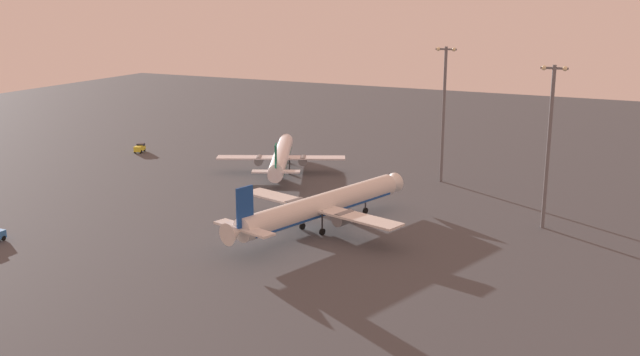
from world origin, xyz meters
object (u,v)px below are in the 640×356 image
airplane_terminal_side (281,157)px  apron_light_east (549,138)px  airplane_taxiway_distant (320,206)px  baggage_tractor (140,148)px  apron_light_central (444,107)px

airplane_terminal_side → apron_light_east: apron_light_east is taller
airplane_terminal_side → airplane_taxiway_distant: bearing=-77.0°
baggage_tractor → apron_light_east: size_ratio=0.15×
apron_light_central → airplane_terminal_side: bearing=-167.6°
apron_light_central → baggage_tractor: bearing=-176.9°
apron_light_east → apron_light_central: 37.54m
apron_light_central → airplane_taxiway_distant: bearing=-102.1°
apron_light_east → baggage_tractor: bearing=169.3°
airplane_taxiway_distant → airplane_terminal_side: 46.06m
airplane_taxiway_distant → apron_light_east: size_ratio=1.50×
airplane_taxiway_distant → apron_light_central: (9.62, 44.73, 12.97)m
airplane_taxiway_distant → airplane_terminal_side: size_ratio=1.20×
airplane_terminal_side → apron_light_central: 41.06m
apron_light_east → airplane_terminal_side: bearing=165.1°
baggage_tractor → apron_light_central: bearing=-15.7°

